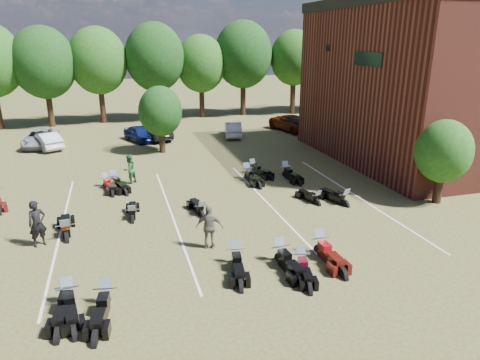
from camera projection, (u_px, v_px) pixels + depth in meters
name	position (u px, v px, depth m)	size (l,w,h in m)	color
ground	(251.00, 235.00, 18.63)	(160.00, 160.00, 0.00)	brown
car_1	(47.00, 141.00, 33.03)	(1.38, 3.96, 1.30)	silver
car_2	(40.00, 138.00, 33.84)	(2.20, 4.77, 1.33)	gray
car_3	(155.00, 130.00, 36.48)	(2.10, 5.17, 1.50)	black
car_4	(140.00, 134.00, 35.53)	(1.50, 3.73, 1.27)	#0B144F
car_5	(233.00, 129.00, 37.18)	(1.37, 3.92, 1.29)	#ADACA8
car_6	(293.00, 123.00, 39.45)	(2.33, 5.06, 1.41)	#4E1404
car_7	(293.00, 123.00, 39.67)	(1.90, 4.67, 1.36)	#3B3B40
person_black	(37.00, 224.00, 17.41)	(0.71, 0.47, 1.95)	black
person_green	(129.00, 169.00, 25.04)	(0.84, 0.65, 1.73)	#225B28
person_grey	(210.00, 227.00, 17.22)	(1.09, 0.45, 1.86)	#5C5A4F
motorcycle_0	(70.00, 305.00, 13.74)	(0.73, 2.31, 1.29)	black
motorcycle_1	(69.00, 304.00, 13.78)	(0.75, 2.34, 1.30)	black
motorcycle_2	(107.00, 306.00, 13.69)	(0.76, 2.37, 1.32)	black
motorcycle_3	(236.00, 264.00, 16.22)	(0.75, 2.35, 1.31)	black
motorcycle_4	(280.00, 262.00, 16.38)	(0.79, 2.47, 1.38)	black
motorcycle_5	(301.00, 268.00, 15.95)	(0.69, 2.17, 1.21)	black
motorcycle_6	(319.00, 254.00, 17.03)	(0.80, 2.52, 1.41)	#400C09
motorcycle_8	(67.00, 240.00, 18.19)	(0.80, 2.50, 1.39)	black
motorcycle_10	(133.00, 221.00, 20.03)	(0.68, 2.14, 1.19)	black
motorcycle_11	(202.00, 217.00, 20.53)	(0.68, 2.14, 1.19)	black
motorcycle_12	(317.00, 205.00, 22.06)	(0.64, 2.02, 1.13)	black
motorcycle_13	(344.00, 206.00, 21.90)	(0.75, 2.36, 1.32)	black
motorcycle_15	(106.00, 187.00, 24.70)	(0.66, 2.07, 1.16)	maroon
motorcycle_16	(115.00, 186.00, 24.78)	(0.75, 2.35, 1.31)	black
motorcycle_17	(114.00, 187.00, 24.73)	(0.70, 2.19, 1.22)	black
motorcycle_18	(247.00, 179.00, 26.11)	(0.79, 2.47, 1.38)	black
motorcycle_19	(253.00, 173.00, 27.19)	(0.74, 2.31, 1.29)	black
motorcycle_20	(286.00, 176.00, 26.55)	(0.76, 2.39, 1.33)	black
tree_line	(153.00, 58.00, 42.78)	(56.00, 6.00, 9.79)	black
young_tree_near_building	(444.00, 151.00, 21.50)	(2.80, 2.80, 4.16)	black
young_tree_midfield	(160.00, 111.00, 31.23)	(3.20, 3.20, 4.70)	black
parking_lines	(173.00, 217.00, 20.56)	(20.10, 14.00, 0.01)	silver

